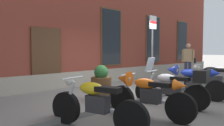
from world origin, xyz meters
name	(u,v)px	position (x,y,z in m)	size (l,w,h in m)	color
ground_plane	(146,101)	(0.00, 0.00, 0.00)	(140.00, 140.00, 0.00)	#565451
sidewalk	(110,92)	(0.00, 1.58, 0.06)	(27.95, 3.16, 0.13)	slate
motorcycle_yellow_naked	(95,105)	(-2.64, -0.78, 0.49)	(0.79, 2.12, 0.99)	black
motorcycle_orange_sport	(146,93)	(-1.29, -0.96, 0.56)	(0.65, 2.13, 1.02)	black
motorcycle_silver_touring	(174,87)	(-0.06, -0.95, 0.55)	(0.74, 2.06, 1.32)	black
motorcycle_blue_sport	(190,80)	(1.27, -0.72, 0.58)	(0.71, 2.00, 1.07)	black
motorcycle_black_naked	(213,80)	(2.58, -0.94, 0.49)	(0.64, 2.04, 1.01)	black
pedestrian_tan_coat	(188,59)	(4.69, 1.09, 1.10)	(0.32, 0.64, 1.73)	#2D3351
parking_sign	(153,42)	(0.92, 0.45, 1.79)	(0.36, 0.07, 2.58)	#4C4C51
barrel_planter	(101,85)	(-1.19, 0.68, 0.54)	(0.62, 0.62, 0.98)	brown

